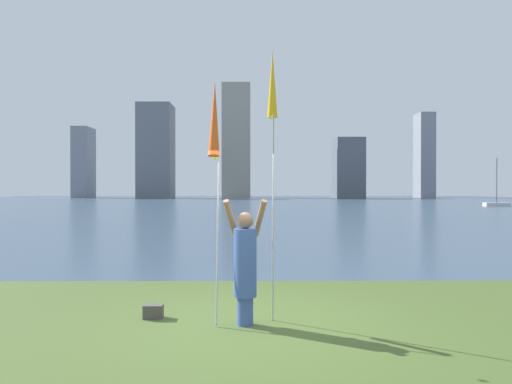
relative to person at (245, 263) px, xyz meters
name	(u,v)px	position (x,y,z in m)	size (l,w,h in m)	color
ground	(252,205)	(0.01, 50.96, -0.96)	(120.00, 138.00, 0.12)	#475B28
person	(245,263)	(0.00, 0.00, 0.00)	(0.67, 0.50, 1.84)	#3F59A5
kite_flag_left	(214,124)	(-0.41, -0.41, 1.97)	(0.16, 0.99, 3.48)	#B2B2B7
kite_flag_right	(272,93)	(0.41, 0.34, 2.55)	(0.16, 0.44, 4.10)	#B2B2B7
bag	(153,311)	(-1.42, 0.36, -0.80)	(0.29, 0.19, 0.21)	#4C4742
sailboat_5	(497,203)	(27.61, 45.62, -0.58)	(3.07, 1.15, 5.39)	silver
skyline_tower_0	(84,163)	(-35.86, 93.08, 6.57)	(3.38, 5.80, 14.94)	gray
skyline_tower_1	(156,151)	(-19.88, 90.33, 8.75)	(6.81, 7.39, 19.31)	slate
skyline_tower_2	(236,141)	(-3.38, 94.71, 11.34)	(6.06, 5.42, 24.49)	gray
skyline_tower_3	(348,168)	(20.03, 90.56, 5.27)	(5.75, 7.63, 12.34)	#565B66
skyline_tower_4	(424,156)	(37.28, 94.11, 8.19)	(3.23, 4.93, 18.19)	gray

